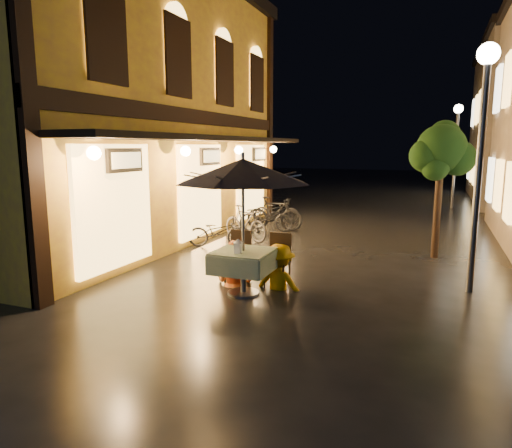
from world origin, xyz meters
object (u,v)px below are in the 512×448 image
at_px(table_lantern, 238,245).
at_px(bicycle_0, 218,232).
at_px(person_yellow, 280,245).
at_px(cafe_table, 243,261).
at_px(streetlamp_near, 483,125).
at_px(patio_umbrella, 243,171).
at_px(person_orange, 235,241).

xyz_separation_m(table_lantern, bicycle_0, (-2.10, 3.46, -0.52)).
bearing_deg(bicycle_0, table_lantern, -168.99).
xyz_separation_m(table_lantern, person_yellow, (0.47, 0.80, -0.13)).
bearing_deg(person_yellow, cafe_table, 53.00).
bearing_deg(streetlamp_near, table_lantern, -154.13).
height_order(streetlamp_near, patio_umbrella, streetlamp_near).
relative_size(streetlamp_near, patio_umbrella, 1.72).
height_order(streetlamp_near, cafe_table, streetlamp_near).
xyz_separation_m(patio_umbrella, person_yellow, (0.47, 0.57, -1.36)).
xyz_separation_m(patio_umbrella, person_orange, (-0.39, 0.50, -1.33)).
bearing_deg(table_lantern, person_orange, 118.25).
bearing_deg(cafe_table, streetlamp_near, 23.02).
relative_size(person_yellow, bicycle_0, 1.05).
height_order(person_orange, bicycle_0, person_orange).
height_order(cafe_table, patio_umbrella, patio_umbrella).
xyz_separation_m(cafe_table, patio_umbrella, (0.00, 0.00, 1.56)).
bearing_deg(person_orange, cafe_table, 135.79).
bearing_deg(streetlamp_near, cafe_table, -156.98).
relative_size(streetlamp_near, person_yellow, 2.67).
bearing_deg(patio_umbrella, person_orange, 127.75).
distance_m(cafe_table, bicycle_0, 3.86).
relative_size(person_orange, person_yellow, 1.03).
relative_size(table_lantern, person_orange, 0.15).
bearing_deg(patio_umbrella, table_lantern, -90.00).
distance_m(table_lantern, person_yellow, 0.93).
bearing_deg(bicycle_0, person_orange, -168.23).
relative_size(cafe_table, table_lantern, 3.96).
distance_m(cafe_table, patio_umbrella, 1.56).
bearing_deg(streetlamp_near, person_yellow, -162.82).
distance_m(person_orange, person_yellow, 0.87).
xyz_separation_m(streetlamp_near, cafe_table, (-3.70, -1.57, -2.33)).
xyz_separation_m(table_lantern, person_orange, (-0.39, 0.73, -0.10)).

